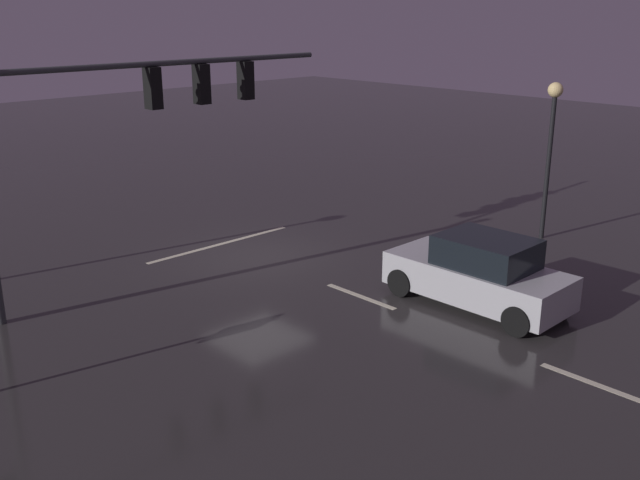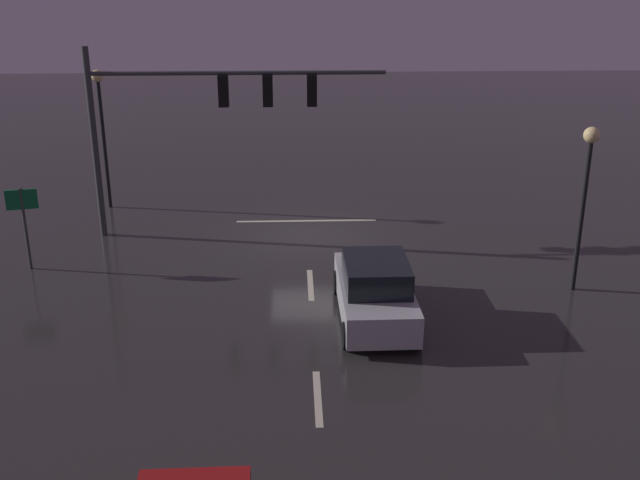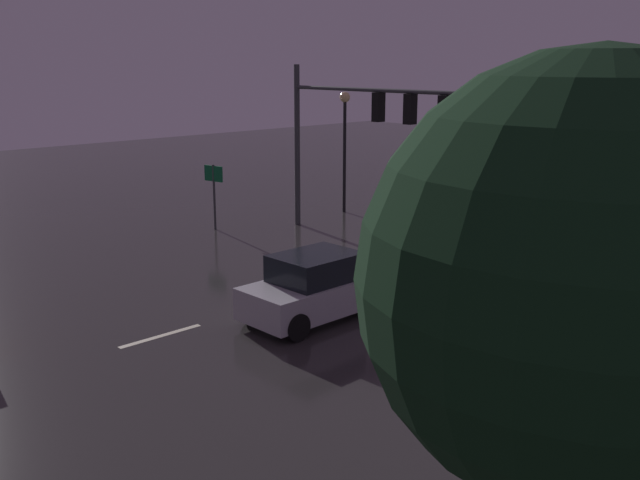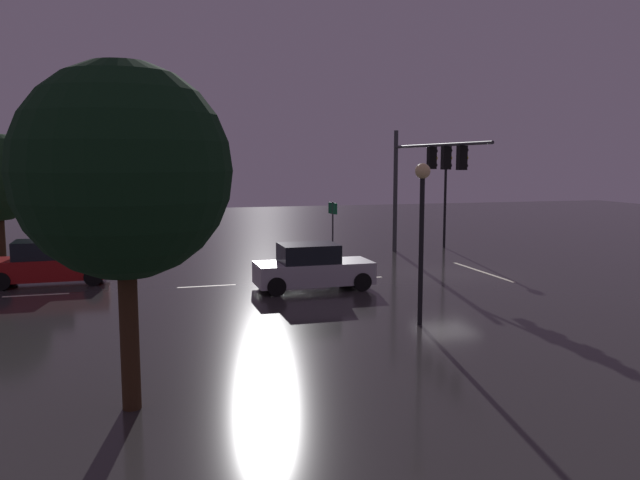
% 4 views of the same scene
% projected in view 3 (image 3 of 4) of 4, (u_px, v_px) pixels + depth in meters
% --- Properties ---
extents(ground_plane, '(80.00, 80.00, 0.00)m').
position_uv_depth(ground_plane, '(425.00, 260.00, 24.10)').
color(ground_plane, '#2D2B2B').
extents(traffic_signal_assembly, '(9.59, 0.47, 6.27)m').
position_uv_depth(traffic_signal_assembly, '(364.00, 119.00, 25.75)').
color(traffic_signal_assembly, '#383A3D').
rests_on(traffic_signal_assembly, ground_plane).
extents(lane_dash_far, '(0.16, 2.20, 0.01)m').
position_uv_depth(lane_dash_far, '(339.00, 285.00, 21.45)').
color(lane_dash_far, beige).
rests_on(lane_dash_far, ground_plane).
extents(lane_dash_mid, '(0.16, 2.20, 0.01)m').
position_uv_depth(lane_dash_mid, '(161.00, 336.00, 17.47)').
color(lane_dash_mid, beige).
rests_on(lane_dash_mid, ground_plane).
extents(stop_bar, '(5.00, 0.16, 0.01)m').
position_uv_depth(stop_bar, '(456.00, 251.00, 25.22)').
color(stop_bar, beige).
rests_on(stop_bar, ground_plane).
extents(car_approaching, '(1.94, 4.39, 1.70)m').
position_uv_depth(car_approaching, '(320.00, 287.00, 18.62)').
color(car_approaching, '#B7B7BC').
rests_on(car_approaching, ground_plane).
extents(street_lamp_left_kerb, '(0.44, 0.44, 4.68)m').
position_uv_depth(street_lamp_left_kerb, '(573.00, 217.00, 14.99)').
color(street_lamp_left_kerb, black).
rests_on(street_lamp_left_kerb, ground_plane).
extents(street_lamp_right_kerb, '(0.44, 0.44, 5.14)m').
position_uv_depth(street_lamp_right_kerb, '(345.00, 129.00, 30.87)').
color(street_lamp_right_kerb, black).
rests_on(street_lamp_right_kerb, ground_plane).
extents(route_sign, '(0.89, 0.23, 2.55)m').
position_uv_depth(route_sign, '(214.00, 183.00, 28.02)').
color(route_sign, '#383A3D').
rests_on(route_sign, ground_plane).
extents(tree_left_near, '(4.05, 4.05, 6.60)m').
position_uv_depth(tree_left_near, '(586.00, 283.00, 6.34)').
color(tree_left_near, '#382314').
rests_on(tree_left_near, ground_plane).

